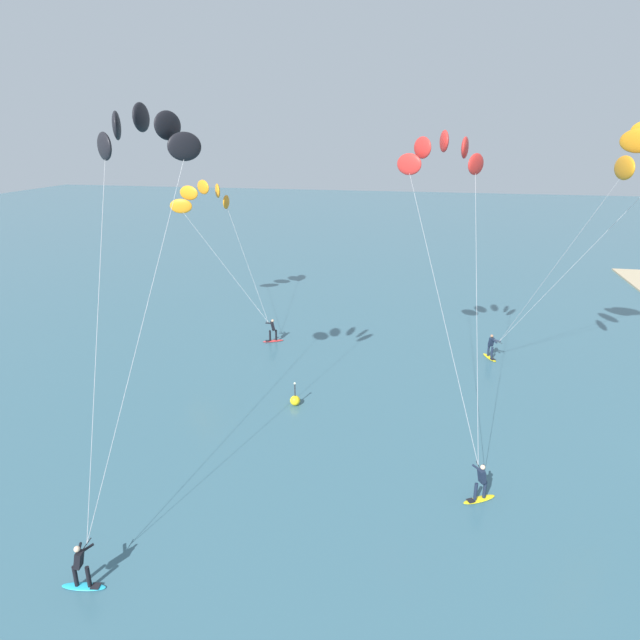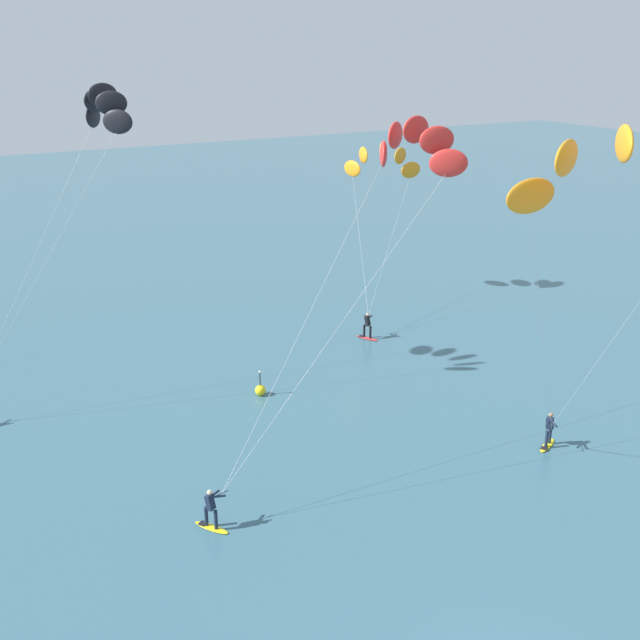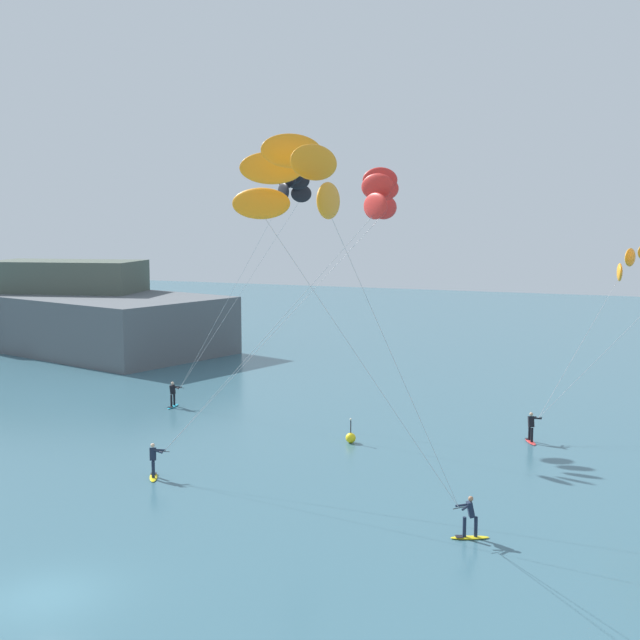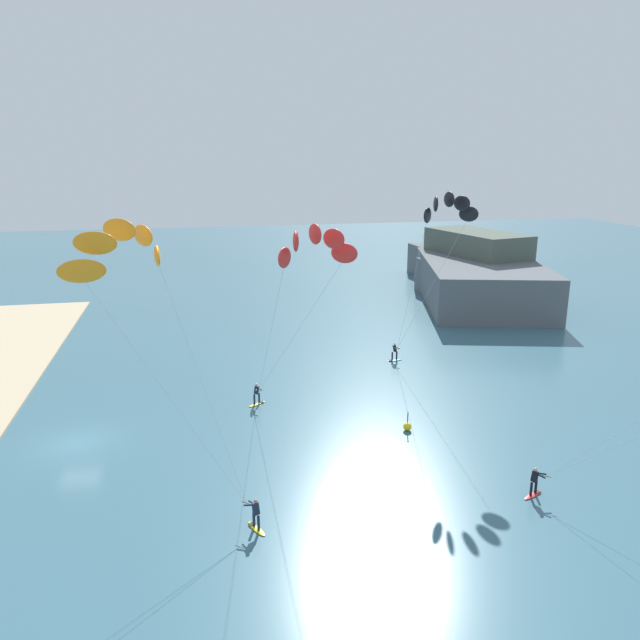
# 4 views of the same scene
# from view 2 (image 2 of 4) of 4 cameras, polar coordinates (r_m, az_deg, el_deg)

# --- Properties ---
(kitesurfer_nearshore) EXTENTS (8.58, 8.98, 14.91)m
(kitesurfer_nearshore) POSITION_cam_2_polar(r_m,az_deg,el_deg) (24.85, 21.49, 9.46)
(kitesurfer_nearshore) COLOR yellow
(kitesurfer_nearshore) RESTS_ON ground
(kitesurfer_mid_water) EXTENTS (12.05, 5.49, 14.40)m
(kitesurfer_mid_water) POSITION_cam_2_polar(r_m,az_deg,el_deg) (31.14, 6.53, 11.87)
(kitesurfer_mid_water) COLOR yellow
(kitesurfer_mid_water) RESTS_ON ground
(kitesurfer_far_out) EXTENTS (9.39, 4.50, 15.37)m
(kitesurfer_far_out) POSITION_cam_2_polar(r_m,az_deg,el_deg) (37.83, -16.52, 14.08)
(kitesurfer_far_out) COLOR #23ADD1
(kitesurfer_far_out) RESTS_ON ground
(kitesurfer_downwind) EXTENTS (8.34, 9.81, 10.81)m
(kitesurfer_downwind) POSITION_cam_2_polar(r_m,az_deg,el_deg) (52.19, 4.63, 11.50)
(kitesurfer_downwind) COLOR red
(kitesurfer_downwind) RESTS_ON ground
(marker_buoy) EXTENTS (0.56, 0.56, 1.38)m
(marker_buoy) POSITION_cam_2_polar(r_m,az_deg,el_deg) (39.16, -4.53, -5.28)
(marker_buoy) COLOR yellow
(marker_buoy) RESTS_ON ground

